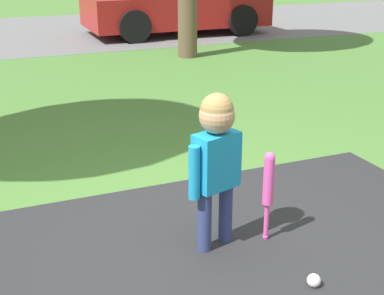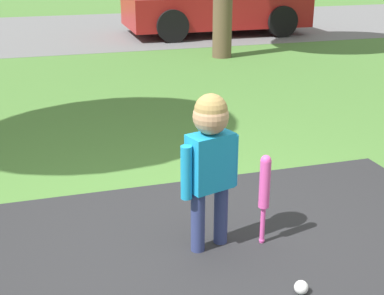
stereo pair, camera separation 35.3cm
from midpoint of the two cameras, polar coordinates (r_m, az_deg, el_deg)
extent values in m
plane|color=#477533|center=(3.64, -3.68, -10.63)|extent=(60.00, 60.00, 0.00)
cube|color=slate|center=(13.12, -18.39, 11.50)|extent=(40.00, 6.00, 0.01)
cylinder|color=navy|center=(3.50, -1.57, -7.91)|extent=(0.09, 0.09, 0.43)
cylinder|color=navy|center=(3.60, 0.78, -7.02)|extent=(0.09, 0.09, 0.43)
cube|color=#198CC6|center=(3.38, -0.39, -1.47)|extent=(0.32, 0.24, 0.37)
cylinder|color=#198CC6|center=(3.29, -2.83, -2.77)|extent=(0.07, 0.07, 0.35)
cylinder|color=#198CC6|center=(3.50, 1.91, -1.28)|extent=(0.07, 0.07, 0.35)
sphere|color=tan|center=(3.28, -0.41, 3.35)|extent=(0.23, 0.23, 0.23)
sphere|color=#997A47|center=(3.27, -0.41, 4.01)|extent=(0.21, 0.21, 0.21)
sphere|color=#E54CA5|center=(3.73, 5.14, -9.49)|extent=(0.04, 0.04, 0.04)
cylinder|color=#E54CA5|center=(3.67, 5.20, -7.92)|extent=(0.03, 0.03, 0.27)
cylinder|color=#E54CA5|center=(3.54, 5.36, -3.61)|extent=(0.07, 0.07, 0.33)
sphere|color=#E54CA5|center=(3.47, 5.45, -1.10)|extent=(0.07, 0.07, 0.07)
sphere|color=white|center=(3.29, 9.81, -13.89)|extent=(0.08, 0.08, 0.08)
cube|color=maroon|center=(12.43, -2.62, 14.47)|extent=(3.98, 1.86, 0.68)
cylinder|color=black|center=(11.21, -7.04, 12.67)|extent=(0.67, 0.18, 0.67)
cylinder|color=black|center=(13.00, -9.30, 13.67)|extent=(0.67, 0.18, 0.67)
cylinder|color=black|center=(12.09, 4.58, 13.34)|extent=(0.67, 0.18, 0.67)
cylinder|color=black|center=(13.76, 1.02, 14.31)|extent=(0.67, 0.18, 0.67)
camera|label=1|loc=(0.18, -92.70, -1.03)|focal=50.00mm
camera|label=2|loc=(0.18, 87.30, 1.03)|focal=50.00mm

